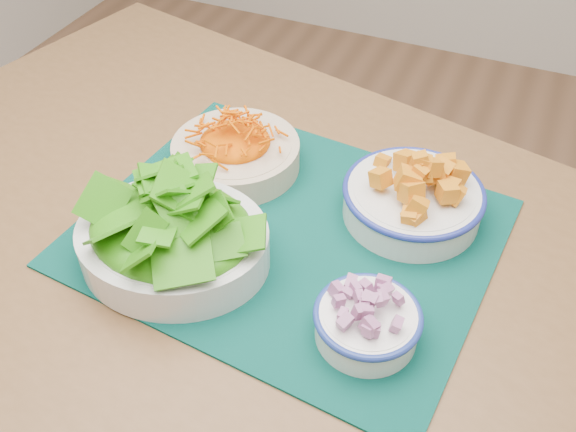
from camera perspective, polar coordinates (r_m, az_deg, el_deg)
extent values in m
cube|color=brown|center=(0.95, -5.31, -1.58)|extent=(1.47, 1.15, 0.04)
cylinder|color=brown|center=(1.72, -11.25, 4.86)|extent=(0.06, 0.06, 0.71)
cube|color=#002925|center=(0.92, 0.00, -1.46)|extent=(0.60, 0.51, 0.00)
cylinder|color=beige|center=(1.02, -4.64, 5.42)|extent=(0.22, 0.22, 0.05)
ellipsoid|color=#F36500|center=(1.00, -4.77, 7.17)|extent=(0.18, 0.18, 0.03)
cylinder|color=silver|center=(0.94, 10.97, 1.23)|extent=(0.21, 0.21, 0.05)
torus|color=navy|center=(0.93, 11.14, 2.18)|extent=(0.20, 0.20, 0.01)
ellipsoid|color=orange|center=(0.91, 11.34, 3.37)|extent=(0.17, 0.17, 0.04)
ellipsoid|color=#176D05|center=(0.83, -10.59, 0.32)|extent=(0.23, 0.19, 0.06)
cylinder|color=white|center=(0.79, 7.02, -9.53)|extent=(0.16, 0.16, 0.04)
torus|color=navy|center=(0.77, 7.13, -8.74)|extent=(0.13, 0.13, 0.01)
ellipsoid|color=#740A4E|center=(0.76, 7.22, -8.05)|extent=(0.11, 0.11, 0.02)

